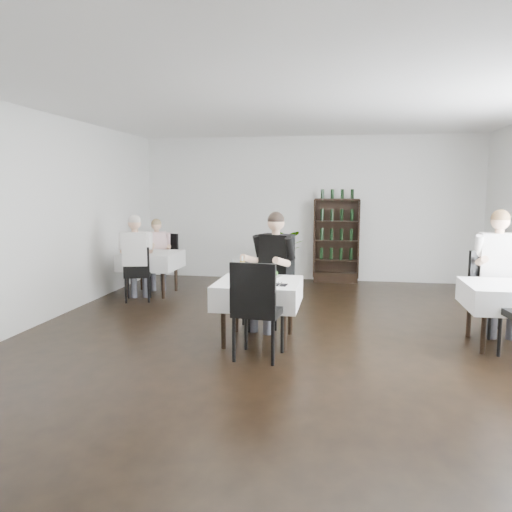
% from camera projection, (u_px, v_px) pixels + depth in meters
% --- Properties ---
extents(room_shell, '(9.00, 9.00, 9.00)m').
position_uv_depth(room_shell, '(283.00, 223.00, 6.06)').
color(room_shell, black).
rests_on(room_shell, ground).
extents(wine_shelf, '(0.90, 0.28, 1.75)m').
position_uv_depth(wine_shelf, '(336.00, 241.00, 10.26)').
color(wine_shelf, black).
rests_on(wine_shelf, ground).
extents(main_table, '(1.03, 1.03, 0.77)m').
position_uv_depth(main_table, '(258.00, 293.00, 6.23)').
color(main_table, black).
rests_on(main_table, ground).
extents(left_table, '(0.98, 0.98, 0.77)m').
position_uv_depth(left_table, '(151.00, 260.00, 9.08)').
color(left_table, black).
rests_on(left_table, ground).
extents(right_table, '(0.98, 0.98, 0.77)m').
position_uv_depth(right_table, '(507.00, 297.00, 6.02)').
color(right_table, black).
rests_on(right_table, ground).
extents(potted_tree, '(1.00, 0.87, 1.09)m').
position_uv_depth(potted_tree, '(281.00, 255.00, 10.38)').
color(potted_tree, '#22511C').
rests_on(potted_tree, ground).
extents(main_chair_far, '(0.56, 0.57, 0.94)m').
position_uv_depth(main_chair_far, '(258.00, 289.00, 6.93)').
color(main_chair_far, black).
rests_on(main_chair_far, ground).
extents(main_chair_near, '(0.57, 0.57, 1.12)m').
position_uv_depth(main_chair_near, '(256.00, 304.00, 5.53)').
color(main_chair_near, black).
rests_on(main_chair_near, ground).
extents(left_chair_far, '(0.63, 0.63, 1.05)m').
position_uv_depth(left_chair_far, '(164.00, 256.00, 9.79)').
color(left_chair_far, black).
rests_on(left_chair_far, ground).
extents(left_chair_near, '(0.54, 0.55, 0.95)m').
position_uv_depth(left_chair_near, '(137.00, 270.00, 8.46)').
color(left_chair_near, black).
rests_on(left_chair_near, ground).
extents(right_chair_far, '(0.64, 0.64, 1.09)m').
position_uv_depth(right_chair_far, '(492.00, 286.00, 6.62)').
color(right_chair_far, black).
rests_on(right_chair_far, ground).
extents(diner_main, '(0.71, 0.75, 1.60)m').
position_uv_depth(diner_main, '(273.00, 261.00, 6.81)').
color(diner_main, '#3E3E46').
rests_on(diner_main, ground).
extents(diner_left_far, '(0.60, 0.63, 1.35)m').
position_uv_depth(diner_left_far, '(157.00, 248.00, 9.60)').
color(diner_left_far, '#3E3E46').
rests_on(diner_left_far, ground).
extents(diner_left_near, '(0.62, 0.65, 1.49)m').
position_uv_depth(diner_left_near, '(136.00, 251.00, 8.46)').
color(diner_left_near, '#3E3E46').
rests_on(diner_left_near, ground).
extents(diner_right_far, '(0.63, 0.63, 1.64)m').
position_uv_depth(diner_right_far, '(499.00, 262.00, 6.59)').
color(diner_right_far, '#3E3E46').
rests_on(diner_right_far, ground).
extents(plate_far, '(0.33, 0.33, 0.09)m').
position_uv_depth(plate_far, '(270.00, 276.00, 6.43)').
color(plate_far, white).
rests_on(plate_far, main_table).
extents(plate_near, '(0.26, 0.26, 0.07)m').
position_uv_depth(plate_near, '(254.00, 282.00, 6.04)').
color(plate_near, white).
rests_on(plate_near, main_table).
extents(pilsner_dark, '(0.07, 0.07, 0.28)m').
position_uv_depth(pilsner_dark, '(233.00, 273.00, 6.15)').
color(pilsner_dark, black).
rests_on(pilsner_dark, main_table).
extents(pilsner_lager, '(0.07, 0.07, 0.29)m').
position_uv_depth(pilsner_lager, '(242.00, 270.00, 6.34)').
color(pilsner_lager, gold).
rests_on(pilsner_lager, main_table).
extents(coke_bottle, '(0.06, 0.06, 0.22)m').
position_uv_depth(coke_bottle, '(249.00, 274.00, 6.24)').
color(coke_bottle, silver).
rests_on(coke_bottle, main_table).
extents(napkin_cutlery, '(0.21, 0.22, 0.02)m').
position_uv_depth(napkin_cutlery, '(279.00, 285.00, 5.95)').
color(napkin_cutlery, black).
rests_on(napkin_cutlery, main_table).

